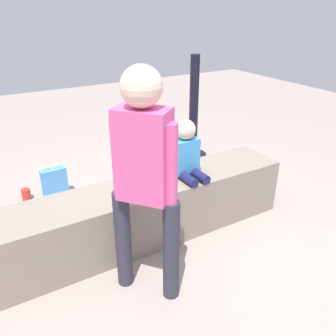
{
  "coord_description": "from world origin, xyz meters",
  "views": [
    {
      "loc": [
        -1.12,
        -2.2,
        1.82
      ],
      "look_at": [
        0.02,
        -0.27,
        0.75
      ],
      "focal_mm": 37.26,
      "sensor_mm": 36.0,
      "label": 1
    }
  ],
  "objects": [
    {
      "name": "railing_post",
      "position": [
        1.26,
        1.22,
        0.49
      ],
      "size": [
        0.36,
        0.36,
        1.28
      ],
      "color": "black",
      "rests_on": "ground_plane"
    },
    {
      "name": "water_bottle_far_side",
      "position": [
        0.3,
        0.67,
        0.11
      ],
      "size": [
        0.07,
        0.07,
        0.24
      ],
      "color": "silver",
      "rests_on": "ground_plane"
    },
    {
      "name": "concrete_ledge",
      "position": [
        0.0,
        0.0,
        0.25
      ],
      "size": [
        2.45,
        0.47,
        0.5
      ],
      "primitive_type": "cube",
      "color": "gray",
      "rests_on": "ground_plane"
    },
    {
      "name": "child_seated",
      "position": [
        0.34,
        -0.03,
        0.71
      ],
      "size": [
        0.28,
        0.32,
        0.48
      ],
      "color": "#1A1D4B",
      "rests_on": "concrete_ledge"
    },
    {
      "name": "handbag_black_leather",
      "position": [
        0.81,
        1.07,
        0.13
      ],
      "size": [
        0.33,
        0.11,
        0.36
      ],
      "color": "black",
      "rests_on": "ground_plane"
    },
    {
      "name": "adult_standing",
      "position": [
        -0.3,
        -0.53,
        0.92
      ],
      "size": [
        0.34,
        0.37,
        1.53
      ],
      "color": "#2C2D3B",
      "rests_on": "ground_plane"
    },
    {
      "name": "cake_plate",
      "position": [
        0.13,
        0.04,
        0.52
      ],
      "size": [
        0.22,
        0.22,
        0.07
      ],
      "color": "white",
      "rests_on": "concrete_ledge"
    },
    {
      "name": "water_bottle_near_gift",
      "position": [
        -0.02,
        0.43,
        0.1
      ],
      "size": [
        0.07,
        0.07,
        0.21
      ],
      "color": "silver",
      "rests_on": "ground_plane"
    },
    {
      "name": "ground_plane",
      "position": [
        0.0,
        0.0,
        0.0
      ],
      "size": [
        12.0,
        12.0,
        0.0
      ],
      "primitive_type": "plane",
      "color": "gray"
    },
    {
      "name": "gift_bag",
      "position": [
        -0.52,
        1.09,
        0.16
      ],
      "size": [
        0.25,
        0.1,
        0.36
      ],
      "color": "#4C99E0",
      "rests_on": "ground_plane"
    },
    {
      "name": "party_cup_red",
      "position": [
        -0.8,
        1.17,
        0.06
      ],
      "size": [
        0.09,
        0.09,
        0.12
      ],
      "primitive_type": "cylinder",
      "color": "red",
      "rests_on": "ground_plane"
    },
    {
      "name": "cake_box_white",
      "position": [
        0.93,
        0.48,
        0.06
      ],
      "size": [
        0.34,
        0.31,
        0.13
      ],
      "primitive_type": "cube",
      "rotation": [
        0.0,
        0.0,
        -0.06
      ],
      "color": "white",
      "rests_on": "ground_plane"
    }
  ]
}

